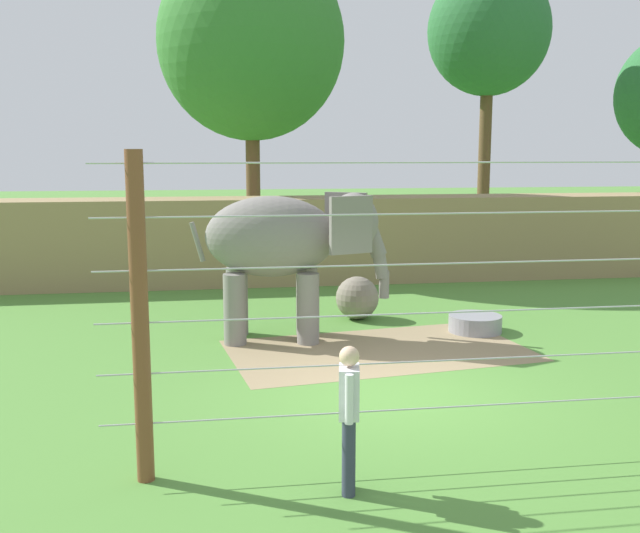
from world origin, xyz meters
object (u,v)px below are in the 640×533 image
zookeeper (349,412)px  water_tub (475,323)px  elephant (287,243)px  enrichment_ball (357,298)px

zookeeper → water_tub: bearing=59.5°
water_tub → elephant: bearing=179.7°
elephant → water_tub: elephant is taller
elephant → water_tub: 4.31m
elephant → water_tub: size_ratio=3.58×
elephant → zookeeper: size_ratio=2.36×
elephant → water_tub: (3.94, -0.02, -1.76)m
zookeeper → water_tub: zookeeper is taller
elephant → enrichment_ball: elephant is taller
elephant → enrichment_ball: (1.74, 1.49, -1.46)m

